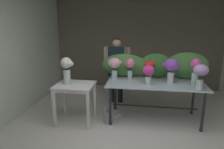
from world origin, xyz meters
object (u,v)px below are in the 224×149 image
florist (117,64)px  vase_fuchsia_peonies (196,70)px  watering_can (108,116)px  vase_blush_freesia (114,65)px  display_table_glass (155,88)px  vase_scarlet_dahlias (150,67)px  vase_lilac_roses (201,73)px  vase_white_roses_tall (67,69)px  side_table_white (75,89)px  vase_rosy_snapdragons (130,66)px  vase_magenta_stock (148,73)px  vase_violet_tulips (171,68)px

florist → vase_fuchsia_peonies: size_ratio=3.18×
florist → watering_can: (-0.04, -1.06, -0.84)m
florist → vase_blush_freesia: size_ratio=3.60×
display_table_glass → vase_scarlet_dahlias: size_ratio=4.62×
vase_blush_freesia → vase_scarlet_dahlias: (0.71, -0.02, -0.00)m
vase_lilac_roses → watering_can: bearing=176.7°
vase_white_roses_tall → vase_lilac_roses: bearing=-1.0°
vase_scarlet_dahlias → vase_fuchsia_peonies: bearing=-11.3°
side_table_white → vase_white_roses_tall: vase_white_roses_tall is taller
vase_rosy_snapdragons → vase_magenta_stock: (0.36, -0.28, -0.05)m
vase_white_roses_tall → vase_rosy_snapdragons: bearing=21.0°
vase_magenta_stock → vase_violet_tulips: bearing=19.8°
display_table_glass → vase_rosy_snapdragons: bearing=166.2°
display_table_glass → vase_scarlet_dahlias: vase_scarlet_dahlias is taller
vase_fuchsia_peonies → vase_violet_tulips: size_ratio=1.05×
vase_scarlet_dahlias → florist: bearing=138.1°
vase_scarlet_dahlias → watering_can: bearing=-153.6°
florist → vase_lilac_roses: (1.57, -1.15, 0.12)m
display_table_glass → vase_white_roses_tall: (-1.67, -0.32, 0.40)m
display_table_glass → vase_white_roses_tall: size_ratio=3.63×
display_table_glass → vase_scarlet_dahlias: 0.43m
vase_violet_tulips → display_table_glass: bearing=178.7°
vase_lilac_roses → vase_violet_tulips: (-0.43, 0.36, 0.00)m
vase_fuchsia_peonies → vase_rosy_snapdragons: vase_fuchsia_peonies is taller
side_table_white → vase_white_roses_tall: bearing=179.7°
display_table_glass → vase_lilac_roses: size_ratio=4.15×
vase_magenta_stock → vase_white_roses_tall: vase_white_roses_tall is taller
vase_magenta_stock → vase_scarlet_dahlias: bearing=83.6°
vase_magenta_stock → vase_rosy_snapdragons: bearing=141.6°
florist → vase_violet_tulips: 1.40m
display_table_glass → vase_scarlet_dahlias: (-0.12, 0.11, 0.40)m
florist → watering_can: florist is taller
vase_fuchsia_peonies → vase_scarlet_dahlias: bearing=168.7°
side_table_white → vase_magenta_stock: size_ratio=2.14×
vase_blush_freesia → vase_scarlet_dahlias: bearing=-1.9°
display_table_glass → vase_fuchsia_peonies: 0.82m
watering_can → vase_lilac_roses: bearing=-3.3°
vase_fuchsia_peonies → vase_magenta_stock: 0.87m
display_table_glass → vase_violet_tulips: vase_violet_tulips is taller
vase_scarlet_dahlias → vase_rosy_snapdragons: size_ratio=0.92×
side_table_white → vase_violet_tulips: size_ratio=1.66×
vase_scarlet_dahlias → watering_can: size_ratio=1.15×
vase_blush_freesia → vase_scarlet_dahlias: 0.71m
side_table_white → vase_rosy_snapdragons: 1.18m
florist → vase_rosy_snapdragons: (0.36, -0.66, 0.10)m
vase_blush_freesia → vase_magenta_stock: 0.74m
vase_rosy_snapdragons → vase_white_roses_tall: size_ratio=0.85×
vase_fuchsia_peonies → vase_lilac_roses: bearing=-89.9°
vase_scarlet_dahlias → vase_magenta_stock: size_ratio=1.11×
side_table_white → vase_fuchsia_peonies: (2.24, 0.27, 0.41)m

